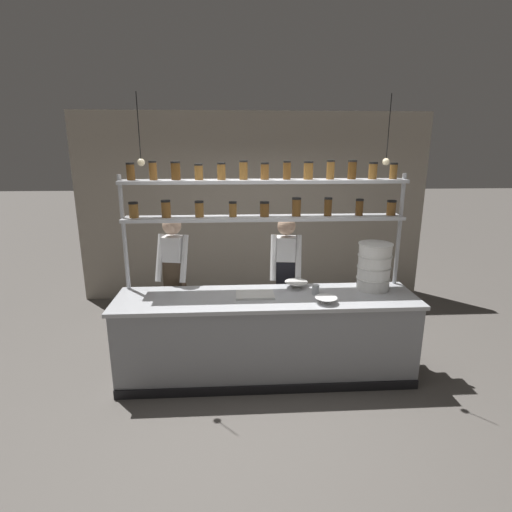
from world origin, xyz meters
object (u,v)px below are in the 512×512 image
Objects in this scene: chef_left at (175,276)px; cutting_board at (255,295)px; spice_shelf_unit at (264,202)px; chef_center at (285,276)px; serving_cup_front at (316,290)px; container_stack at (374,266)px; prep_bowl_near_left at (326,300)px; prep_bowl_center_front at (296,285)px.

chef_left is 4.22× the size of cutting_board.
spice_shelf_unit is 0.98m from chef_center.
serving_cup_front is (0.53, -0.30, -0.89)m from spice_shelf_unit.
chef_left is 2.26m from container_stack.
prep_bowl_near_left is at bearing -14.24° from chef_left.
spice_shelf_unit is at bearing 172.21° from container_stack.
spice_shelf_unit is at bearing 136.53° from prep_bowl_near_left.
container_stack is 0.87m from prep_bowl_center_front.
container_stack is at bearing 11.45° from serving_cup_front.
container_stack is 1.29× the size of cutting_board.
chef_left reaches higher than chef_center.
cutting_board is (-1.31, -0.14, -0.25)m from container_stack.
spice_shelf_unit is at bearing 68.85° from cutting_board.
container_stack is at bearing 6.19° from cutting_board.
chef_left is at bearing 167.13° from prep_bowl_center_front.
chef_center is 4.15× the size of cutting_board.
chef_center reaches higher than cutting_board.
container_stack reaches higher than prep_bowl_center_front.
chef_left is 1.02× the size of chef_center.
spice_shelf_unit is 5.89× the size of container_stack.
spice_shelf_unit is 1.22m from prep_bowl_near_left.
prep_bowl_center_front is (-0.84, 0.08, -0.22)m from container_stack.
prep_bowl_center_front is (1.38, -0.32, -0.02)m from chef_left.
container_stack is (1.19, -0.16, -0.69)m from spice_shelf_unit.
spice_shelf_unit is 13.60× the size of prep_bowl_near_left.
chef_center reaches higher than serving_cup_front.
cutting_board is at bearing -154.54° from prep_bowl_center_front.
spice_shelf_unit is at bearing -1.10° from chef_left.
chef_left is at bearing 161.11° from serving_cup_front.
prep_bowl_center_front is at bearing -1.07° from chef_left.
serving_cup_front is at bearing -168.55° from container_stack.
spice_shelf_unit is 0.98m from prep_bowl_center_front.
cutting_board is 1.56× the size of prep_bowl_center_front.
chef_center is (1.31, 0.01, -0.02)m from chef_left.
prep_bowl_near_left is (0.58, -0.55, -0.92)m from spice_shelf_unit.
chef_left is 16.09× the size of serving_cup_front.
prep_bowl_center_front reaches higher than cutting_board.
serving_cup_front is (0.17, -0.22, 0.02)m from prep_bowl_center_front.
serving_cup_front is at bearing -29.37° from spice_shelf_unit.
serving_cup_front is (-0.05, 0.25, 0.02)m from prep_bowl_near_left.
container_stack is 2.31× the size of prep_bowl_near_left.
prep_bowl_center_front is at bearing -12.79° from spice_shelf_unit.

